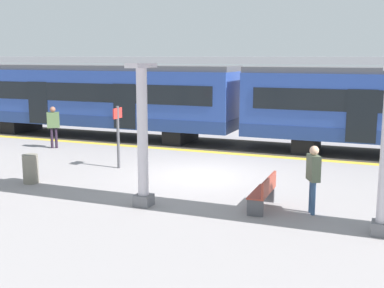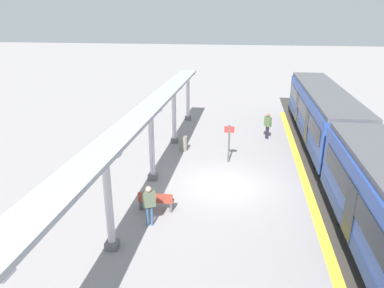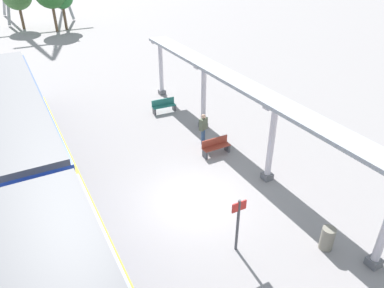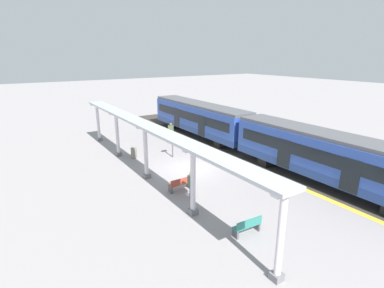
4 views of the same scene
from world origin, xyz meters
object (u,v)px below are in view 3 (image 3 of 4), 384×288
object	(u,v)px
canopy_pillar_fifth	(161,68)
trash_bin	(327,238)
platform_info_sign	(238,221)
passenger_by_the_benches	(203,126)
canopy_pillar_third	(271,143)
bench_near_end	(164,106)
bench_mid_platform	(216,146)
canopy_pillar_fourth	(204,97)
train_far_carriage	(19,124)

from	to	relation	value
canopy_pillar_fifth	trash_bin	bearing A→B (deg)	-92.97
platform_info_sign	passenger_by_the_benches	bearing A→B (deg)	68.98
canopy_pillar_third	canopy_pillar_fifth	xyz separation A→B (m)	(0.00, 11.76, 0.00)
bench_near_end	canopy_pillar_fifth	bearing A→B (deg)	68.05
trash_bin	passenger_by_the_benches	xyz separation A→B (m)	(-0.12, 8.61, 0.63)
bench_mid_platform	platform_info_sign	bearing A→B (deg)	-115.16
bench_near_end	platform_info_sign	xyz separation A→B (m)	(-2.55, -11.79, 0.89)
bench_mid_platform	platform_info_sign	world-z (taller)	platform_info_sign
canopy_pillar_fifth	passenger_by_the_benches	bearing A→B (deg)	-97.27
canopy_pillar_third	canopy_pillar_fourth	distance (m)	5.91
canopy_pillar_fifth	passenger_by_the_benches	xyz separation A→B (m)	(-0.96, -7.52, -0.81)
canopy_pillar_fifth	bench_near_end	size ratio (longest dim) A/B	2.46
train_far_carriage	platform_info_sign	xyz separation A→B (m)	(5.80, -10.19, -0.51)
passenger_by_the_benches	canopy_pillar_fifth	bearing A→B (deg)	82.73
canopy_pillar_fourth	canopy_pillar_third	bearing A→B (deg)	-90.00
canopy_pillar_fourth	trash_bin	distance (m)	10.41
canopy_pillar_fifth	passenger_by_the_benches	distance (m)	7.62
canopy_pillar_third	passenger_by_the_benches	size ratio (longest dim) A/B	2.15
canopy_pillar_fourth	bench_mid_platform	xyz separation A→B (m)	(-0.92, -2.88, -1.45)
train_far_carriage	canopy_pillar_fourth	size ratio (longest dim) A/B	3.81
bench_mid_platform	trash_bin	world-z (taller)	trash_bin
canopy_pillar_third	platform_info_sign	distance (m)	4.73
bench_near_end	canopy_pillar_fourth	bearing A→B (deg)	-69.00
canopy_pillar_fifth	platform_info_sign	distance (m)	15.12
bench_mid_platform	passenger_by_the_benches	size ratio (longest dim) A/B	0.87
trash_bin	platform_info_sign	bearing A→B (deg)	152.70
bench_mid_platform	passenger_by_the_benches	distance (m)	1.37
canopy_pillar_fourth	canopy_pillar_fifth	world-z (taller)	same
canopy_pillar_third	canopy_pillar_fourth	xyz separation A→B (m)	(0.00, 5.91, 0.00)
train_far_carriage	trash_bin	distance (m)	14.60
canopy_pillar_third	canopy_pillar_fifth	world-z (taller)	same
canopy_pillar_third	trash_bin	distance (m)	4.67
bench_near_end	platform_info_sign	bearing A→B (deg)	-102.19
canopy_pillar_fifth	bench_near_end	bearing A→B (deg)	-111.95
canopy_pillar_third	platform_info_sign	world-z (taller)	canopy_pillar_third
canopy_pillar_fifth	platform_info_sign	world-z (taller)	canopy_pillar_fifth
bench_mid_platform	passenger_by_the_benches	bearing A→B (deg)	91.86
train_far_carriage	passenger_by_the_benches	xyz separation A→B (m)	(8.54, -3.06, -0.75)
canopy_pillar_fourth	trash_bin	world-z (taller)	canopy_pillar_fourth
canopy_pillar_fifth	bench_mid_platform	world-z (taller)	canopy_pillar_fifth
bench_mid_platform	passenger_by_the_benches	xyz separation A→B (m)	(-0.04, 1.21, 0.64)
train_far_carriage	platform_info_sign	size ratio (longest dim) A/B	6.48
bench_mid_platform	trash_bin	xyz separation A→B (m)	(0.08, -7.39, 0.01)
canopy_pillar_third	passenger_by_the_benches	bearing A→B (deg)	102.75
trash_bin	passenger_by_the_benches	world-z (taller)	passenger_by_the_benches
canopy_pillar_fifth	canopy_pillar_third	bearing A→B (deg)	-90.00
canopy_pillar_fourth	platform_info_sign	bearing A→B (deg)	-112.80
canopy_pillar_third	bench_mid_platform	world-z (taller)	canopy_pillar_third
train_far_carriage	canopy_pillar_fourth	bearing A→B (deg)	-8.36
bench_near_end	passenger_by_the_benches	bearing A→B (deg)	-87.66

